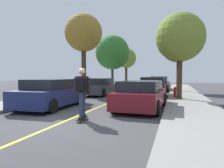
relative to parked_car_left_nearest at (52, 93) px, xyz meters
name	(u,v)px	position (x,y,z in m)	size (l,w,h in m)	color
ground	(66,121)	(2.12, -2.39, -0.70)	(80.00, 80.00, 0.00)	#424244
sidewalk_right	(203,128)	(6.50, -2.39, -0.63)	(2.41, 56.00, 0.14)	gray
center_line	(104,105)	(2.12, 1.61, -0.69)	(0.12, 39.20, 0.01)	gold
parked_car_left_nearest	(52,93)	(0.00, 0.00, 0.00)	(2.05, 4.31, 1.39)	navy
parked_car_left_near	(100,87)	(0.00, 6.79, -0.04)	(1.87, 4.62, 1.34)	#38383D
parked_car_right_nearest	(142,95)	(4.25, 0.81, -0.03)	(2.08, 4.43, 1.33)	maroon
parked_car_right_near	(153,87)	(4.25, 6.34, 0.02)	(1.94, 4.32, 1.45)	maroon
parked_car_right_far	(160,84)	(4.25, 12.79, 0.02)	(1.94, 4.60, 1.47)	black
street_tree_left_nearest	(84,33)	(-1.75, 7.45, 4.43)	(3.19, 3.19, 6.65)	#3D2D1E
street_tree_left_near	(112,53)	(-1.75, 15.91, 3.72)	(4.25, 4.25, 6.41)	#3D2D1E
street_tree_left_far	(126,58)	(-1.75, 23.55, 3.61)	(3.17, 3.17, 5.79)	#3D2D1E
street_tree_right_nearest	(180,38)	(5.99, 4.55, 3.17)	(2.95, 2.95, 5.22)	#3D2D1E
street_tree_right_near	(178,45)	(5.99, 11.20, 3.68)	(3.28, 3.28, 5.90)	#3D2D1E
fire_hydrant	(175,92)	(5.75, 5.33, -0.21)	(0.20, 0.20, 0.70)	#B2140F
skateboard	(82,118)	(2.65, -2.21, -0.61)	(0.36, 0.87, 0.10)	black
skateboarder	(82,90)	(2.66, -2.25, 0.38)	(0.59, 0.71, 1.72)	black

